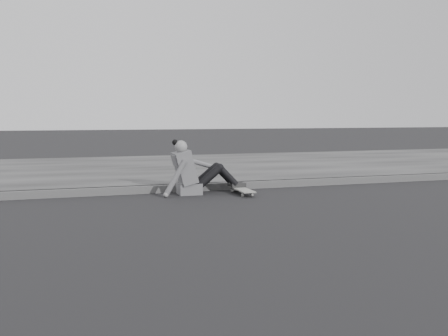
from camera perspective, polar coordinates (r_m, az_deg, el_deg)
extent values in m
plane|color=black|center=(6.89, 19.45, -4.78)|extent=(80.00, 80.00, 0.00)
cube|color=#494949|center=(9.04, 9.65, -1.62)|extent=(24.00, 0.16, 0.12)
cube|color=#383838|center=(11.80, 2.99, 0.22)|extent=(24.00, 6.00, 0.12)
cylinder|color=gray|center=(7.70, 2.16, -3.11)|extent=(0.03, 0.05, 0.05)
cylinder|color=gray|center=(7.75, 3.20, -3.06)|extent=(0.03, 0.05, 0.05)
cylinder|color=gray|center=(8.19, 0.94, -2.56)|extent=(0.03, 0.05, 0.05)
cylinder|color=gray|center=(8.24, 1.93, -2.52)|extent=(0.03, 0.05, 0.05)
cube|color=#2E2E31|center=(7.72, 2.68, -2.88)|extent=(0.16, 0.04, 0.03)
cube|color=#2E2E31|center=(8.21, 1.44, -2.35)|extent=(0.16, 0.04, 0.03)
cube|color=gray|center=(7.96, 2.04, -2.43)|extent=(0.20, 0.78, 0.02)
cube|color=#58585B|center=(7.97, -3.99, -2.35)|extent=(0.36, 0.34, 0.18)
cube|color=#58585B|center=(7.92, -4.50, 0.06)|extent=(0.37, 0.40, 0.57)
cube|color=#58585B|center=(7.88, -5.43, 0.90)|extent=(0.14, 0.30, 0.20)
cylinder|color=gray|center=(7.88, -4.87, 1.79)|extent=(0.09, 0.09, 0.08)
sphere|color=gray|center=(7.88, -4.95, 2.44)|extent=(0.20, 0.20, 0.20)
sphere|color=black|center=(7.87, -5.62, 2.94)|extent=(0.09, 0.09, 0.09)
cylinder|color=black|center=(7.94, -1.64, -0.96)|extent=(0.43, 0.13, 0.39)
cylinder|color=black|center=(8.11, -1.98, -0.81)|extent=(0.43, 0.13, 0.39)
cylinder|color=black|center=(8.03, 0.42, -0.91)|extent=(0.35, 0.11, 0.36)
cylinder|color=black|center=(8.20, 0.04, -0.77)|extent=(0.35, 0.11, 0.36)
sphere|color=black|center=(7.97, -0.50, 0.05)|extent=(0.13, 0.13, 0.13)
sphere|color=black|center=(8.14, -0.87, 0.17)|extent=(0.13, 0.13, 0.13)
cube|color=#262626|center=(8.11, 1.67, -1.97)|extent=(0.24, 0.08, 0.07)
cube|color=#262626|center=(8.27, 1.26, -1.80)|extent=(0.24, 0.08, 0.07)
cylinder|color=#58585B|center=(7.69, -5.60, -1.18)|extent=(0.38, 0.08, 0.58)
sphere|color=gray|center=(7.68, -6.66, -3.07)|extent=(0.08, 0.08, 0.08)
cylinder|color=#58585B|center=(8.12, -3.11, 0.65)|extent=(0.48, 0.08, 0.21)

